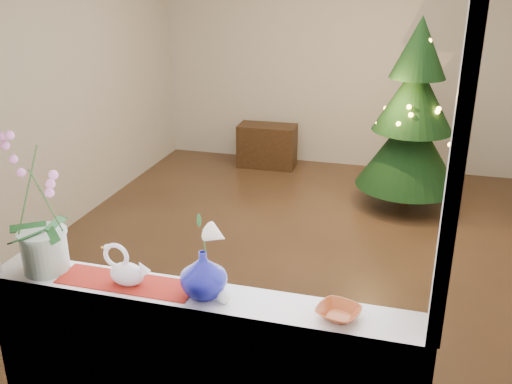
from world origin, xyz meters
TOP-DOWN VIEW (x-y plane):
  - ground at (0.00, 0.00)m, footprint 5.00×5.00m
  - wall_back at (0.00, 2.50)m, footprint 4.50×0.10m
  - wall_front at (0.00, -2.50)m, footprint 4.50×0.10m
  - wall_left at (-2.25, 0.00)m, footprint 0.10×5.00m
  - windowsill at (0.00, -2.37)m, footprint 2.20×0.26m
  - window_frame at (0.00, -2.47)m, footprint 2.22×0.06m
  - runner at (-0.38, -2.37)m, footprint 0.70×0.20m
  - orchid_pot at (-0.84, -2.36)m, footprint 0.25×0.25m
  - swan at (-0.37, -2.38)m, footprint 0.27×0.20m
  - blue_vase at (0.03, -2.37)m, footprint 0.28×0.28m
  - lily at (0.03, -2.37)m, footprint 0.15×0.08m
  - paperweight at (0.14, -2.41)m, footprint 0.08×0.08m
  - amber_dish at (0.68, -2.38)m, footprint 0.20×0.20m
  - xmas_tree at (0.91, 1.31)m, footprint 1.21×1.21m
  - side_table at (-0.83, 2.15)m, footprint 0.73×0.38m

SIDE VIEW (x-z plane):
  - ground at x=0.00m, z-range 0.00..0.00m
  - side_table at x=-0.83m, z-range 0.00..0.54m
  - windowsill at x=0.00m, z-range 0.88..0.92m
  - runner at x=-0.38m, z-range 0.92..0.93m
  - amber_dish at x=0.68m, z-range 0.92..0.96m
  - paperweight at x=0.14m, z-range 0.92..0.98m
  - xmas_tree at x=0.91m, z-range 0.00..1.96m
  - swan at x=-0.37m, z-range 0.92..1.13m
  - blue_vase at x=0.03m, z-range 0.92..1.19m
  - orchid_pot at x=-0.84m, z-range 0.92..1.65m
  - lily at x=0.03m, z-range 1.19..1.39m
  - wall_back at x=0.00m, z-range 0.00..2.70m
  - wall_front at x=0.00m, z-range 0.00..2.70m
  - wall_left at x=-2.25m, z-range 0.00..2.70m
  - window_frame at x=0.00m, z-range 0.90..2.50m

